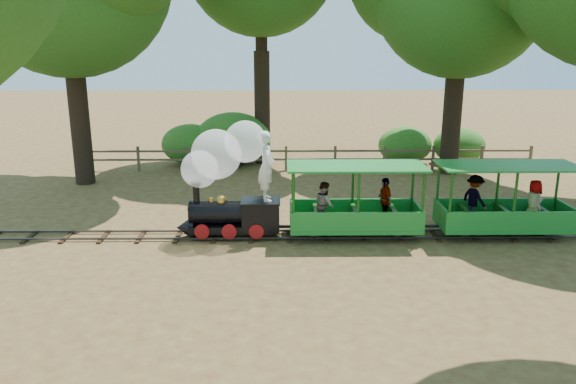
{
  "coord_description": "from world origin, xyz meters",
  "views": [
    {
      "loc": [
        -1.17,
        -14.37,
        5.2
      ],
      "look_at": [
        -1.01,
        0.5,
        1.13
      ],
      "focal_mm": 35.0,
      "sensor_mm": 36.0,
      "label": 1
    }
  ],
  "objects_px": {
    "carriage_front": "(354,209)",
    "locomotive": "(227,171)",
    "carriage_rear": "(501,207)",
    "fence": "(311,156)"
  },
  "relations": [
    {
      "from": "locomotive",
      "to": "fence",
      "type": "xyz_separation_m",
      "value": [
        2.62,
        7.93,
        -1.23
      ]
    },
    {
      "from": "locomotive",
      "to": "carriage_rear",
      "type": "xyz_separation_m",
      "value": [
        7.36,
        -0.05,
        -0.99
      ]
    },
    {
      "from": "locomotive",
      "to": "carriage_rear",
      "type": "distance_m",
      "value": 7.43
    },
    {
      "from": "locomotive",
      "to": "carriage_front",
      "type": "xyz_separation_m",
      "value": [
        3.38,
        -0.09,
        -1.01
      ]
    },
    {
      "from": "locomotive",
      "to": "carriage_front",
      "type": "bearing_deg",
      "value": -1.51
    },
    {
      "from": "locomotive",
      "to": "fence",
      "type": "bearing_deg",
      "value": 71.69
    },
    {
      "from": "carriage_front",
      "to": "locomotive",
      "type": "bearing_deg",
      "value": 178.49
    },
    {
      "from": "fence",
      "to": "carriage_front",
      "type": "bearing_deg",
      "value": -84.65
    },
    {
      "from": "fence",
      "to": "locomotive",
      "type": "bearing_deg",
      "value": -108.31
    },
    {
      "from": "carriage_rear",
      "to": "fence",
      "type": "height_order",
      "value": "carriage_rear"
    }
  ]
}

